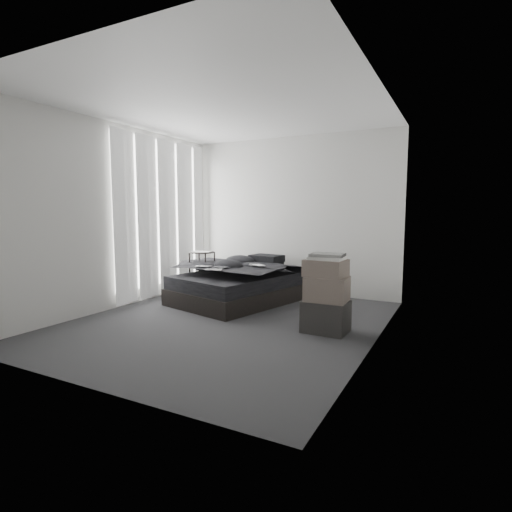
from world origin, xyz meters
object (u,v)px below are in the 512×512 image
at_px(box_lower, 326,316).
at_px(side_stand, 202,274).
at_px(bed, 237,294).
at_px(laptop, 255,261).

bearing_deg(box_lower, side_stand, 157.61).
bearing_deg(bed, side_stand, -176.69).
distance_m(side_stand, box_lower, 2.60).
bearing_deg(bed, box_lower, -12.47).
xyz_separation_m(bed, laptop, (0.33, -0.04, 0.53)).
distance_m(bed, laptop, 0.63).
bearing_deg(laptop, bed, -154.50).
xyz_separation_m(side_stand, box_lower, (2.40, -0.99, -0.18)).
relative_size(bed, box_lower, 3.63).
height_order(bed, box_lower, box_lower).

